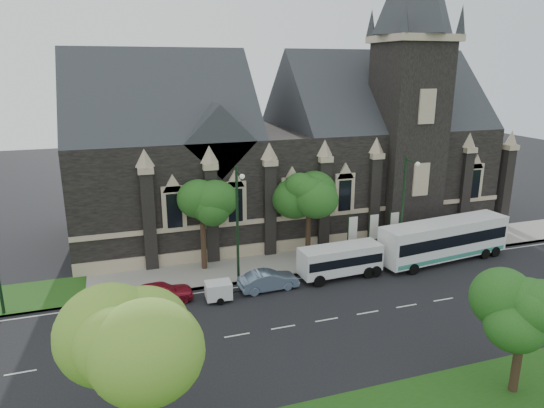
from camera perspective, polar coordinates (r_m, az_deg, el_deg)
name	(u,v)px	position (r m, az deg, el deg)	size (l,w,h in m)	color
ground	(327,320)	(32.66, 6.41, -13.33)	(160.00, 160.00, 0.00)	black
sidewalk	(279,264)	(40.55, 0.79, -7.08)	(80.00, 5.00, 0.15)	gray
museum	(297,147)	(48.44, 2.96, 6.67)	(40.00, 17.70, 29.90)	black
tree_park_near	(143,327)	(19.45, -14.90, -13.79)	(4.42, 4.42, 8.56)	black
tree_park_east	(525,306)	(27.17, 27.54, -10.53)	(3.40, 3.40, 6.28)	black
tree_walk_right	(310,191)	(40.89, 4.52, 1.56)	(4.08, 4.08, 7.80)	black
tree_walk_left	(204,201)	(38.40, -7.97, 0.39)	(3.91, 3.91, 7.64)	black
street_lamp_near	(404,203)	(41.14, 15.23, 0.12)	(0.36, 1.88, 9.00)	black
street_lamp_mid	(238,219)	(35.56, -4.00, -1.80)	(0.36, 1.88, 9.00)	black
banner_flag_left	(351,232)	(41.66, 9.24, -3.26)	(0.90, 0.10, 4.00)	black
banner_flag_center	(372,230)	(42.59, 11.63, -2.95)	(0.90, 0.10, 4.00)	black
banner_flag_right	(392,227)	(43.59, 13.92, -2.66)	(0.90, 0.10, 4.00)	black
tour_coach	(444,239)	(43.32, 19.53, -3.93)	(12.11, 3.87, 3.47)	white
shuttle_bus	(341,259)	(38.28, 8.03, -6.42)	(6.63, 2.61, 2.52)	silver
box_trailer	(219,290)	(34.71, -6.28, -10.01)	(2.61, 1.53, 1.38)	silver
sedan	(269,280)	(36.13, -0.41, -8.93)	(1.54, 4.41, 1.45)	slate
car_far_red	(160,293)	(35.04, -13.00, -10.10)	(1.83, 4.55, 1.55)	maroon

